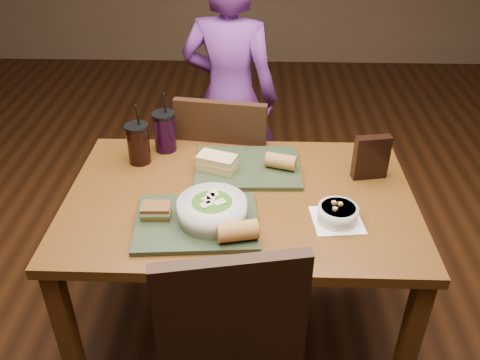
% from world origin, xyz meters
% --- Properties ---
extents(ground, '(6.00, 6.00, 0.00)m').
position_xyz_m(ground, '(0.00, 0.00, 0.00)').
color(ground, '#381C0B').
rests_on(ground, ground).
extents(dining_table, '(1.30, 0.85, 0.75)m').
position_xyz_m(dining_table, '(0.00, 0.00, 0.66)').
color(dining_table, '#583411').
rests_on(dining_table, ground).
extents(chair_far, '(0.46, 0.46, 0.94)m').
position_xyz_m(chair_far, '(-0.10, 0.52, 0.52)').
color(chair_far, black).
rests_on(chair_far, ground).
extents(diner, '(0.58, 0.44, 1.43)m').
position_xyz_m(diner, '(-0.09, 0.97, 0.72)').
color(diner, '#642C79').
rests_on(diner, ground).
extents(tray_near, '(0.44, 0.35, 0.02)m').
position_xyz_m(tray_near, '(-0.14, -0.18, 0.76)').
color(tray_near, '#26321D').
rests_on(tray_near, dining_table).
extents(tray_far, '(0.43, 0.33, 0.02)m').
position_xyz_m(tray_far, '(0.03, 0.19, 0.76)').
color(tray_far, '#26321D').
rests_on(tray_far, dining_table).
extents(salad_bowl, '(0.24, 0.24, 0.08)m').
position_xyz_m(salad_bowl, '(-0.09, -0.16, 0.81)').
color(salad_bowl, silver).
rests_on(salad_bowl, tray_near).
extents(soup_bowl, '(0.19, 0.19, 0.07)m').
position_xyz_m(soup_bowl, '(0.34, -0.14, 0.78)').
color(soup_bowl, white).
rests_on(soup_bowl, dining_table).
extents(sandwich_near, '(0.10, 0.07, 0.05)m').
position_xyz_m(sandwich_near, '(-0.29, -0.16, 0.79)').
color(sandwich_near, '#593819').
rests_on(sandwich_near, tray_near).
extents(sandwich_far, '(0.17, 0.13, 0.06)m').
position_xyz_m(sandwich_far, '(-0.10, 0.16, 0.80)').
color(sandwich_far, tan).
rests_on(sandwich_far, tray_far).
extents(baguette_near, '(0.14, 0.09, 0.07)m').
position_xyz_m(baguette_near, '(0.00, -0.27, 0.80)').
color(baguette_near, '#AD7533').
rests_on(baguette_near, tray_near).
extents(baguette_far, '(0.13, 0.09, 0.06)m').
position_xyz_m(baguette_far, '(0.16, 0.17, 0.80)').
color(baguette_far, '#AD7533').
rests_on(baguette_far, tray_far).
extents(cup_cola, '(0.10, 0.10, 0.26)m').
position_xyz_m(cup_cola, '(-0.42, 0.23, 0.84)').
color(cup_cola, black).
rests_on(cup_cola, dining_table).
extents(cup_berry, '(0.10, 0.10, 0.27)m').
position_xyz_m(cup_berry, '(-0.33, 0.34, 0.84)').
color(cup_berry, black).
rests_on(cup_berry, dining_table).
extents(chip_bag, '(0.14, 0.07, 0.18)m').
position_xyz_m(chip_bag, '(0.50, 0.15, 0.84)').
color(chip_bag, black).
rests_on(chip_bag, dining_table).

